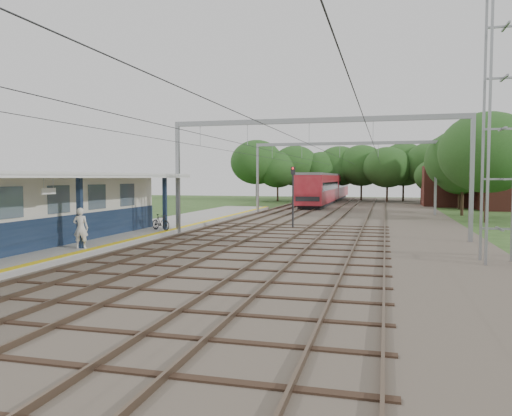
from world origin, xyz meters
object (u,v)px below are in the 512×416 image
(person, at_px, (81,228))
(train, at_px, (328,187))
(signal_post, at_px, (293,190))
(bicycle, at_px, (161,222))

(person, xyz_separation_m, train, (5.32, 52.01, 0.95))
(signal_post, bearing_deg, bicycle, -149.65)
(person, xyz_separation_m, bicycle, (0.02, 8.25, -0.44))
(person, height_order, train, train)
(bicycle, bearing_deg, train, 18.77)
(train, bearing_deg, bicycle, -96.91)
(bicycle, xyz_separation_m, train, (5.30, 43.76, 1.40))
(train, bearing_deg, signal_post, -87.20)
(bicycle, relative_size, train, 0.04)
(person, distance_m, signal_post, 15.91)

